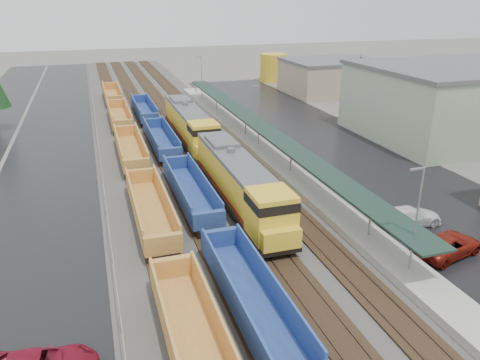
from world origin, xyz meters
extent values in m
cube|color=#302D2B|center=(0.00, 60.00, 0.04)|extent=(20.00, 160.00, 0.08)
cube|color=black|center=(-6.00, 60.00, 0.15)|extent=(2.60, 160.00, 0.15)
cube|color=#473326|center=(-6.72, 60.00, 0.27)|extent=(0.08, 160.00, 0.07)
cube|color=#473326|center=(-5.28, 60.00, 0.27)|extent=(0.08, 160.00, 0.07)
cube|color=black|center=(-2.00, 60.00, 0.15)|extent=(2.60, 160.00, 0.15)
cube|color=#473326|center=(-2.72, 60.00, 0.27)|extent=(0.08, 160.00, 0.07)
cube|color=#473326|center=(-1.28, 60.00, 0.27)|extent=(0.08, 160.00, 0.07)
cube|color=black|center=(2.00, 60.00, 0.15)|extent=(2.60, 160.00, 0.15)
cube|color=#473326|center=(1.28, 60.00, 0.27)|extent=(0.08, 160.00, 0.07)
cube|color=#473326|center=(2.72, 60.00, 0.27)|extent=(0.08, 160.00, 0.07)
cube|color=black|center=(6.00, 60.00, 0.15)|extent=(2.60, 160.00, 0.15)
cube|color=#473326|center=(5.28, 60.00, 0.27)|extent=(0.08, 160.00, 0.07)
cube|color=#473326|center=(6.72, 60.00, 0.27)|extent=(0.08, 160.00, 0.07)
cube|color=black|center=(-15.00, 60.00, 0.01)|extent=(10.00, 160.00, 0.02)
cube|color=black|center=(19.00, 50.00, 0.01)|extent=(16.00, 100.00, 0.02)
cube|color=#9E9B93|center=(9.50, 50.00, 0.35)|extent=(3.00, 80.00, 0.70)
cylinder|color=gray|center=(9.50, 25.00, 1.90)|extent=(0.16, 0.16, 2.40)
cylinder|color=gray|center=(9.50, 40.00, 1.90)|extent=(0.16, 0.16, 2.40)
cylinder|color=gray|center=(9.50, 55.00, 1.90)|extent=(0.16, 0.16, 2.40)
cylinder|color=gray|center=(9.50, 70.00, 1.90)|extent=(0.16, 0.16, 2.40)
cylinder|color=gray|center=(9.50, 85.00, 1.90)|extent=(0.16, 0.16, 2.40)
cube|color=#182B24|center=(9.50, 50.00, 3.20)|extent=(2.60, 65.00, 0.15)
cylinder|color=gray|center=(9.50, 20.00, 4.00)|extent=(0.12, 0.12, 8.00)
cube|color=gray|center=(9.00, 20.00, 7.90)|extent=(1.00, 0.15, 0.12)
cylinder|color=gray|center=(9.50, 50.00, 4.00)|extent=(0.12, 0.12, 8.00)
cube|color=gray|center=(9.00, 50.00, 7.90)|extent=(1.00, 0.15, 0.12)
cylinder|color=gray|center=(9.50, 80.00, 4.00)|extent=(0.12, 0.12, 8.00)
cube|color=gray|center=(9.00, 80.00, 7.90)|extent=(1.00, 0.15, 0.12)
cylinder|color=gray|center=(-9.50, 20.00, 1.00)|extent=(0.08, 0.08, 2.00)
cylinder|color=gray|center=(-9.50, 28.00, 1.00)|extent=(0.08, 0.08, 2.00)
cylinder|color=gray|center=(-9.50, 36.00, 1.00)|extent=(0.08, 0.08, 2.00)
cylinder|color=gray|center=(-9.50, 44.00, 1.00)|extent=(0.08, 0.08, 2.00)
cylinder|color=gray|center=(-9.50, 52.00, 1.00)|extent=(0.08, 0.08, 2.00)
cylinder|color=gray|center=(-9.50, 60.00, 1.00)|extent=(0.08, 0.08, 2.00)
cylinder|color=gray|center=(-9.50, 68.00, 1.00)|extent=(0.08, 0.08, 2.00)
cylinder|color=gray|center=(-9.50, 76.00, 1.00)|extent=(0.08, 0.08, 2.00)
cylinder|color=gray|center=(-9.50, 84.00, 1.00)|extent=(0.08, 0.08, 2.00)
cylinder|color=gray|center=(-9.50, 92.00, 1.00)|extent=(0.08, 0.08, 2.00)
cylinder|color=gray|center=(-9.50, 100.00, 1.00)|extent=(0.08, 0.08, 2.00)
cylinder|color=gray|center=(-9.50, 108.00, 1.00)|extent=(0.08, 0.08, 2.00)
cylinder|color=gray|center=(-9.50, 116.00, 1.00)|extent=(0.08, 0.08, 2.00)
cylinder|color=gray|center=(-9.50, 124.00, 1.00)|extent=(0.08, 0.08, 2.00)
cylinder|color=gray|center=(-9.50, 132.00, 1.00)|extent=(0.08, 0.08, 2.00)
cube|color=gray|center=(-9.50, 60.00, 2.00)|extent=(0.05, 160.00, 0.05)
cube|color=#9BB195|center=(40.00, 48.00, 4.50)|extent=(30.00, 20.00, 9.00)
cube|color=gray|center=(36.00, 80.00, 3.00)|extent=(18.00, 14.00, 6.00)
cube|color=#59595B|center=(36.00, 80.00, 6.25)|extent=(18.36, 14.28, 0.50)
ellipsoid|color=#4A5845|center=(-30.00, 200.00, 0.00)|extent=(154.00, 110.00, 19.80)
ellipsoid|color=#4A5845|center=(40.00, 210.00, 0.00)|extent=(196.00, 140.00, 25.20)
ellipsoid|color=#4A5845|center=(110.00, 220.00, 0.00)|extent=(168.00, 120.00, 21.60)
cylinder|color=#332316|center=(28.00, 58.00, 1.50)|extent=(0.50, 0.50, 3.00)
cone|color=black|center=(28.00, 58.00, 6.50)|extent=(4.40, 4.40, 7.00)
cube|color=black|center=(2.00, 34.64, 0.87)|extent=(3.12, 20.83, 0.42)
cube|color=yellow|center=(2.00, 35.68, 2.64)|extent=(2.92, 16.66, 3.12)
cube|color=yellow|center=(2.00, 26.52, 2.85)|extent=(3.12, 3.33, 3.54)
cube|color=black|center=(2.00, 26.52, 3.89)|extent=(3.18, 3.38, 0.73)
cube|color=yellow|center=(2.00, 24.64, 1.81)|extent=(2.92, 1.04, 1.46)
cube|color=#59595B|center=(2.00, 35.68, 4.31)|extent=(2.97, 16.66, 0.36)
cube|color=maroon|center=(0.52, 35.68, 1.39)|extent=(0.04, 16.66, 0.36)
cube|color=maroon|center=(3.48, 35.68, 1.39)|extent=(0.04, 16.66, 0.36)
cube|color=black|center=(2.00, 34.64, 0.46)|extent=(2.29, 6.25, 0.62)
cube|color=black|center=(2.00, 27.35, 0.56)|extent=(2.50, 4.17, 0.52)
cube|color=black|center=(2.00, 41.93, 0.56)|extent=(2.50, 4.17, 0.52)
cylinder|color=#59595B|center=(2.00, 36.72, 4.62)|extent=(0.73, 0.73, 0.52)
cube|color=#59595B|center=(2.00, 39.85, 4.57)|extent=(2.50, 4.17, 0.52)
cube|color=black|center=(2.00, 55.64, 0.87)|extent=(3.12, 20.83, 0.42)
cube|color=yellow|center=(2.00, 56.68, 2.64)|extent=(2.92, 16.66, 3.12)
cube|color=yellow|center=(2.00, 47.52, 2.85)|extent=(3.12, 3.33, 3.54)
cube|color=black|center=(2.00, 47.52, 3.89)|extent=(3.18, 3.38, 0.73)
cube|color=yellow|center=(2.00, 45.64, 1.81)|extent=(2.92, 1.04, 1.46)
cube|color=#59595B|center=(2.00, 56.68, 4.31)|extent=(2.97, 16.66, 0.36)
cube|color=maroon|center=(0.52, 56.68, 1.39)|extent=(0.04, 16.66, 0.36)
cube|color=maroon|center=(3.48, 56.68, 1.39)|extent=(0.04, 16.66, 0.36)
cube|color=black|center=(2.00, 55.64, 0.46)|extent=(2.29, 6.25, 0.62)
cube|color=black|center=(2.00, 48.35, 0.56)|extent=(2.50, 4.17, 0.52)
cube|color=black|center=(2.00, 62.93, 0.56)|extent=(2.50, 4.17, 0.52)
cylinder|color=#59595B|center=(2.00, 57.72, 4.62)|extent=(0.73, 0.73, 0.52)
cube|color=#59595B|center=(2.00, 60.85, 4.57)|extent=(2.50, 4.17, 0.52)
cube|color=#B07A30|center=(-6.00, 16.47, 0.88)|extent=(2.73, 13.51, 0.26)
cube|color=#B07A30|center=(-7.31, 16.47, 1.82)|extent=(0.16, 13.51, 1.89)
cube|color=#B07A30|center=(-4.69, 16.47, 1.82)|extent=(0.16, 13.51, 1.89)
cube|color=#B07A30|center=(-6.00, 23.44, 1.61)|extent=(2.73, 0.52, 1.47)
cube|color=black|center=(-6.00, 22.70, 0.56)|extent=(2.10, 2.31, 0.52)
cube|color=#B07A30|center=(-6.00, 33.65, 0.88)|extent=(2.73, 13.51, 0.26)
cube|color=#B07A30|center=(-7.31, 33.65, 1.82)|extent=(0.16, 13.51, 1.89)
cube|color=#B07A30|center=(-4.69, 33.65, 1.82)|extent=(0.16, 13.51, 1.89)
cube|color=#B07A30|center=(-6.00, 26.69, 1.61)|extent=(2.73, 0.52, 1.47)
cube|color=#B07A30|center=(-6.00, 40.61, 1.61)|extent=(2.73, 0.52, 1.47)
cube|color=black|center=(-6.00, 27.42, 0.56)|extent=(2.10, 2.31, 0.52)
cube|color=black|center=(-6.00, 39.88, 0.56)|extent=(2.10, 2.31, 0.52)
cube|color=#B07A30|center=(-6.00, 50.83, 0.88)|extent=(2.73, 13.51, 0.26)
cube|color=#B07A30|center=(-7.31, 50.83, 1.82)|extent=(0.16, 13.51, 1.89)
cube|color=#B07A30|center=(-4.69, 50.83, 1.82)|extent=(0.16, 13.51, 1.89)
cube|color=#B07A30|center=(-6.00, 43.87, 1.61)|extent=(2.73, 0.52, 1.47)
cube|color=#B07A30|center=(-6.00, 57.79, 1.61)|extent=(2.73, 0.52, 1.47)
cube|color=black|center=(-6.00, 44.60, 0.56)|extent=(2.10, 2.31, 0.52)
cube|color=black|center=(-6.00, 57.06, 0.56)|extent=(2.10, 2.31, 0.52)
cube|color=#B07A30|center=(-6.00, 68.01, 0.88)|extent=(2.73, 13.51, 0.26)
cube|color=#B07A30|center=(-7.31, 68.01, 1.82)|extent=(0.16, 13.51, 1.89)
cube|color=#B07A30|center=(-4.69, 68.01, 1.82)|extent=(0.16, 13.51, 1.89)
cube|color=#B07A30|center=(-6.00, 61.04, 1.61)|extent=(2.73, 0.52, 1.47)
cube|color=#B07A30|center=(-6.00, 74.97, 1.61)|extent=(2.73, 0.52, 1.47)
cube|color=black|center=(-6.00, 61.78, 0.56)|extent=(2.10, 2.31, 0.52)
cube|color=black|center=(-6.00, 74.24, 0.56)|extent=(2.10, 2.31, 0.52)
cube|color=#B07A30|center=(-6.00, 85.18, 0.88)|extent=(2.73, 13.51, 0.26)
cube|color=#B07A30|center=(-7.31, 85.18, 1.82)|extent=(0.16, 13.51, 1.89)
cube|color=#B07A30|center=(-4.69, 85.18, 1.82)|extent=(0.16, 13.51, 1.89)
cube|color=#B07A30|center=(-6.00, 78.22, 1.61)|extent=(2.73, 0.52, 1.47)
cube|color=#B07A30|center=(-6.00, 92.15, 1.61)|extent=(2.73, 0.52, 1.47)
cube|color=black|center=(-6.00, 78.96, 0.56)|extent=(2.10, 2.31, 0.52)
cube|color=black|center=(-6.00, 91.41, 0.56)|extent=(2.10, 2.31, 0.52)
cube|color=navy|center=(-2.00, 19.32, 0.86)|extent=(2.64, 13.68, 0.25)
cube|color=navy|center=(-3.27, 19.32, 1.77)|extent=(0.15, 13.68, 1.83)
cube|color=navy|center=(-0.73, 19.32, 1.77)|extent=(0.15, 13.68, 1.83)
cube|color=navy|center=(-2.00, 26.37, 1.57)|extent=(2.64, 0.51, 1.42)
cube|color=black|center=(-2.00, 25.66, 0.55)|extent=(2.03, 2.24, 0.51)
cube|color=navy|center=(-2.00, 36.56, 0.86)|extent=(2.64, 13.68, 0.25)
cube|color=navy|center=(-3.27, 36.56, 1.77)|extent=(0.15, 13.68, 1.83)
cube|color=navy|center=(-0.73, 36.56, 1.77)|extent=(0.15, 13.68, 1.83)
cube|color=navy|center=(-2.00, 29.52, 1.57)|extent=(2.64, 0.51, 1.42)
cube|color=navy|center=(-2.00, 43.60, 1.57)|extent=(2.64, 0.51, 1.42)
cube|color=black|center=(-2.00, 30.23, 0.55)|extent=(2.03, 2.24, 0.51)
cube|color=black|center=(-2.00, 42.89, 0.55)|extent=(2.03, 2.24, 0.51)
cube|color=navy|center=(-2.00, 53.79, 0.86)|extent=(2.64, 13.68, 0.25)
cube|color=navy|center=(-3.27, 53.79, 1.77)|extent=(0.15, 13.68, 1.83)
cube|color=navy|center=(-0.73, 53.79, 1.77)|extent=(0.15, 13.68, 1.83)
cube|color=navy|center=(-2.00, 46.75, 1.57)|extent=(2.64, 0.51, 1.42)
cube|color=navy|center=(-2.00, 60.83, 1.57)|extent=(2.64, 0.51, 1.42)
cube|color=black|center=(-2.00, 47.46, 0.55)|extent=(2.03, 2.24, 0.51)
cube|color=black|center=(-2.00, 60.12, 0.55)|extent=(2.03, 2.24, 0.51)
cube|color=navy|center=(-2.00, 71.02, 0.86)|extent=(2.64, 13.68, 0.25)
cube|color=navy|center=(-3.27, 71.02, 1.77)|extent=(0.15, 13.68, 1.83)
cube|color=navy|center=(-0.73, 71.02, 1.77)|extent=(0.15, 13.68, 1.83)
cube|color=navy|center=(-2.00, 63.98, 1.57)|extent=(2.64, 0.51, 1.42)
cube|color=navy|center=(-2.00, 78.06, 1.57)|extent=(2.64, 0.51, 1.42)
cube|color=black|center=(-2.00, 64.69, 0.55)|extent=(2.03, 2.24, 0.51)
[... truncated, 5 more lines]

